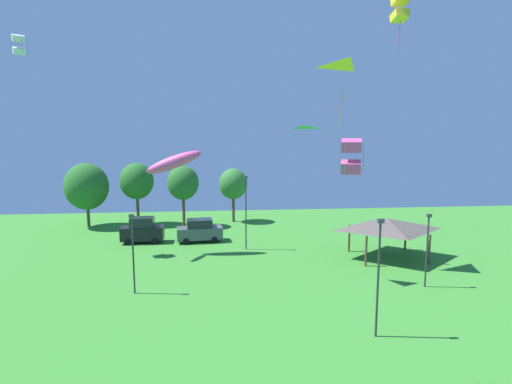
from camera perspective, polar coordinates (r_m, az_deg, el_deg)
kite_flying_0 at (r=32.47m, az=13.23°, el=16.40°), size 3.27×2.72×4.63m
kite_flying_1 at (r=37.94m, az=19.91°, el=23.53°), size 1.27×1.40×4.76m
kite_flying_2 at (r=42.17m, az=-30.79°, el=17.63°), size 1.35×1.40×1.84m
kite_flying_6 at (r=37.25m, az=-11.66°, el=4.19°), size 5.34×1.19×2.84m
kite_flying_7 at (r=16.63m, az=13.44°, el=5.00°), size 1.03×1.07×1.44m
kite_flying_9 at (r=28.48m, az=6.76°, el=8.26°), size 1.97×1.73×0.24m
parked_car_leftmost at (r=42.84m, az=-15.91°, el=-5.30°), size 4.30×2.03×2.66m
parked_car_second_from_left at (r=42.05m, az=-8.05°, el=-5.48°), size 4.82×2.46×2.39m
park_pavilion at (r=37.80m, az=18.34°, el=-4.37°), size 7.25×5.64×3.60m
light_post_0 at (r=22.78m, az=17.08°, el=-10.79°), size 0.36×0.20×6.60m
light_post_1 at (r=29.01m, az=-17.18°, el=-7.74°), size 0.36×0.20×5.65m
light_post_2 at (r=38.30m, az=-1.45°, el=-2.42°), size 0.36×0.20×7.17m
light_post_3 at (r=31.47m, az=23.26°, el=-7.03°), size 0.36×0.20×5.42m
treeline_tree_0 at (r=51.84m, az=-23.04°, el=0.73°), size 5.10×5.10×7.76m
treeline_tree_1 at (r=50.97m, az=-16.67°, el=1.48°), size 4.06×4.06×7.69m
treeline_tree_2 at (r=48.59m, az=-10.39°, el=1.27°), size 3.75×3.75×7.43m
treeline_tree_3 at (r=50.77m, az=-3.28°, el=1.14°), size 3.58×3.58×6.87m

